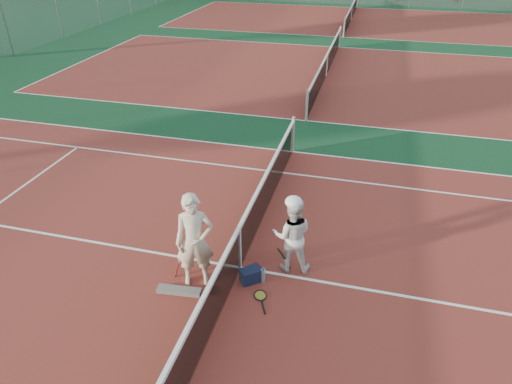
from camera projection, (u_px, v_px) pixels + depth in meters
The scene contains 16 objects.
ground at pixel (240, 268), 9.10m from camera, with size 130.00×130.00×0.00m, color #0E351C.
court_main at pixel (240, 268), 9.10m from camera, with size 23.77×10.97×0.01m, color maroon.
court_far_a at pixel (326, 76), 20.31m from camera, with size 23.77×10.97×0.01m, color maroon.
court_far_b at pixel (351, 20), 31.51m from camera, with size 23.77×10.97×0.01m, color maroon.
net_main at pixel (240, 247), 8.84m from camera, with size 0.10×10.98×1.02m, color black, non-canonical shape.
net_far_a at pixel (327, 64), 20.05m from camera, with size 0.10×10.98×1.02m, color black, non-canonical shape.
net_far_b at pixel (352, 12), 31.25m from camera, with size 0.10×10.98×1.02m, color black, non-canonical shape.
player_a at pixel (195, 241), 8.27m from camera, with size 0.70×0.46×1.92m, color beige.
player_b at pixel (292, 235), 8.70m from camera, with size 0.77×0.60×1.59m, color silver.
racket_red at pixel (181, 263), 8.77m from camera, with size 0.20×0.27×0.58m, color maroon, non-canonical shape.
racket_black_held at pixel (281, 260), 8.89m from camera, with size 0.29×0.27×0.55m, color black, non-canonical shape.
racket_spare at pixel (260, 295), 8.41m from camera, with size 0.60×0.27×0.03m, color black, non-canonical shape.
sports_bag_navy at pixel (250, 275), 8.69m from camera, with size 0.36×0.25×0.29m, color black.
sports_bag_purple at pixel (256, 272), 8.82m from camera, with size 0.28×0.19×0.22m, color black.
net_cover_canvas at pixel (179, 291), 8.48m from camera, with size 0.83×0.19×0.09m, color #615B58.
water_bottle at pixel (263, 275), 8.68m from camera, with size 0.09×0.09×0.30m, color silver.
Camera 1 is at (2.10, -6.72, 5.97)m, focal length 32.00 mm.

